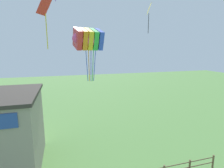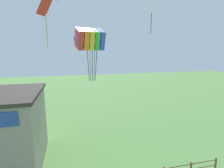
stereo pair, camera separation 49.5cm
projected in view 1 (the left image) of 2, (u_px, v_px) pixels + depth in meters
kite_rainbow_parafoil at (88, 39)px, 14.23m from camera, size 2.92×2.27×4.43m
kite_red_diamond at (45, 10)px, 9.94m from camera, size 0.99×1.09×3.03m
kite_yellow_diamond at (149, 12)px, 16.26m from camera, size 0.58×0.81×2.71m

